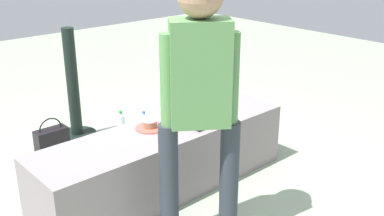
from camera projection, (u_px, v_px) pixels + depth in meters
ground_plane at (166, 187)px, 3.55m from camera, size 12.00×12.00×0.00m
concrete_ledge at (165, 159)px, 3.47m from camera, size 2.02×0.55×0.49m
child_seated at (188, 95)px, 3.44m from camera, size 0.28×0.32×0.48m
adult_standing at (200, 90)px, 2.62m from camera, size 0.42×0.36×1.66m
cake_plate at (150, 126)px, 3.37m from camera, size 0.22×0.22×0.07m
gift_bag at (169, 135)px, 4.14m from camera, size 0.22×0.12×0.32m
railing_post at (74, 99)px, 4.29m from camera, size 0.36×0.36×1.06m
water_bottle_near_gift at (121, 123)px, 4.50m from camera, size 0.07×0.07×0.22m
water_bottle_far_side at (144, 123)px, 4.49m from camera, size 0.07×0.07×0.23m
party_cup_red at (171, 116)px, 4.79m from camera, size 0.08×0.08×0.12m
cake_box_white at (141, 157)px, 3.91m from camera, size 0.41×0.40×0.11m
handbag_black_leather at (52, 142)px, 4.00m from camera, size 0.28×0.13×0.36m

